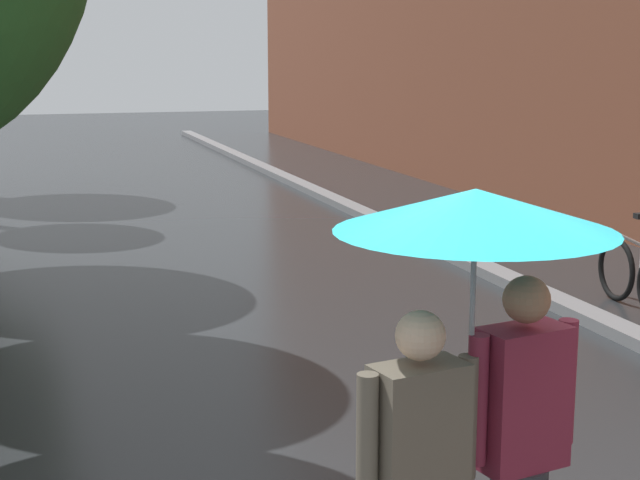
% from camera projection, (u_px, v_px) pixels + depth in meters
% --- Properties ---
extents(kerb_strip, '(0.30, 36.00, 0.12)m').
position_uv_depth(kerb_strip, '(387.00, 224.00, 15.02)').
color(kerb_strip, slate).
rests_on(kerb_strip, ground).
extents(couple_under_umbrella, '(1.19, 1.19, 2.14)m').
position_uv_depth(couple_under_umbrella, '(473.00, 348.00, 4.14)').
color(couple_under_umbrella, '#2D2D33').
rests_on(couple_under_umbrella, ground).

